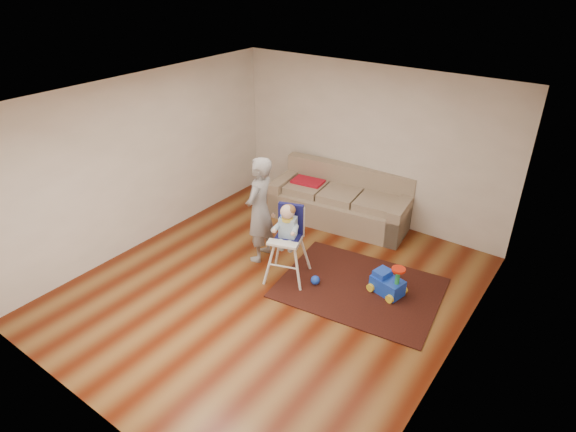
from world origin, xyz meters
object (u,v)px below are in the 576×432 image
Objects in this scene: high_chair at (288,243)px; adult at (260,210)px; side_table at (312,201)px; ride_on_toy at (388,278)px; sofa at (340,197)px; toy_ball at (315,280)px.

adult is (-0.65, 0.19, 0.26)m from high_chair.
high_chair is (0.85, -1.93, 0.35)m from side_table.
side_table is at bearing 174.63° from adult.
sofa is at bearing 151.28° from ride_on_toy.
adult reaches higher than side_table.
sofa is at bearing 110.63° from toy_ball.
adult is at bearing 145.39° from high_chair.
sofa is at bearing -0.07° from side_table.
adult is at bearing -83.63° from side_table.
sofa is 5.20× the size of ride_on_toy.
side_table is at bearing 172.56° from sofa.
ride_on_toy is 2.12m from adult.
toy_ball is at bearing -55.34° from side_table.
adult reaches higher than high_chair.
high_chair is 0.73m from adult.
side_table is 2.64m from ride_on_toy.
ride_on_toy is at bearing 1.17° from high_chair.
high_chair is at bearing 62.42° from adult.
toy_ball is at bearing -10.51° from high_chair.
high_chair is (-0.44, -0.06, 0.49)m from toy_ball.
adult is (-1.10, 0.12, 0.75)m from toy_ball.
sofa reaches higher than side_table.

